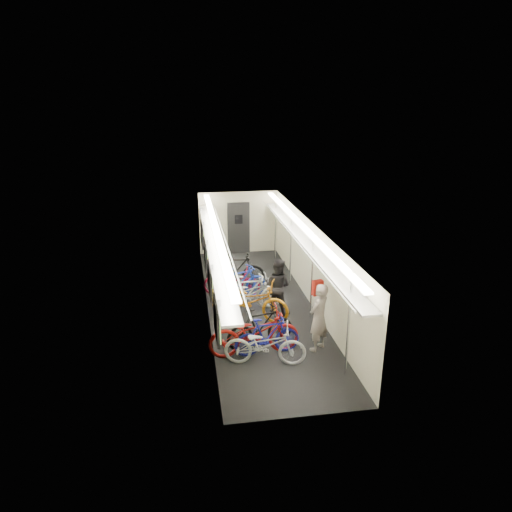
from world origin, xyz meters
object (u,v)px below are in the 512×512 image
object	(u,v)px
bicycle_0	(265,345)
bicycle_1	(267,336)
passenger_near	(319,317)
backpack	(318,288)
passenger_mid	(278,286)

from	to	relation	value
bicycle_0	bicycle_1	bearing A→B (deg)	-4.94
passenger_near	backpack	size ratio (longest dim) A/B	4.39
backpack	passenger_mid	bearing A→B (deg)	102.51
passenger_mid	backpack	bearing A→B (deg)	153.55
bicycle_1	passenger_near	world-z (taller)	passenger_near
bicycle_1	backpack	world-z (taller)	backpack
passenger_near	backpack	world-z (taller)	passenger_near
bicycle_0	bicycle_1	size ratio (longest dim) A/B	1.17
passenger_near	backpack	xyz separation A→B (m)	(0.16, 0.71, 0.45)
bicycle_1	bicycle_0	bearing A→B (deg)	157.50
bicycle_0	backpack	xyz separation A→B (m)	(1.51, 1.16, 0.80)
bicycle_0	passenger_mid	world-z (taller)	passenger_mid
bicycle_0	backpack	size ratio (longest dim) A/B	4.83
bicycle_1	passenger_mid	distance (m)	2.29
bicycle_1	passenger_near	bearing A→B (deg)	-93.30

